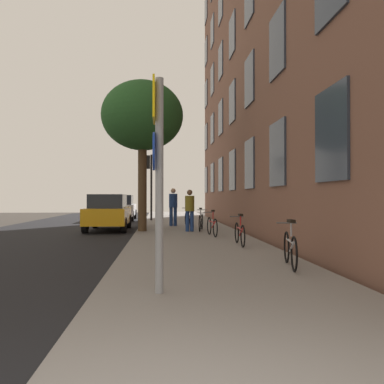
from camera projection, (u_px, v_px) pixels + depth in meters
The scene contains 16 objects.
ground_plane at pixel (105, 232), 16.63m from camera, with size 41.80×41.80×0.00m, color #332D28.
road_asphalt at pixel (55, 232), 16.46m from camera, with size 7.00×38.00×0.01m, color black.
sidewalk at pixel (186, 230), 16.91m from camera, with size 4.20×38.00×0.12m, color gray.
building_facade at pixel (246, 33), 16.73m from camera, with size 0.56×27.00×17.27m.
sign_post at pixel (158, 166), 5.64m from camera, with size 0.16×0.60×3.16m.
traffic_light at pixel (150, 175), 23.01m from camera, with size 0.43×0.24×3.93m.
tree_near at pixel (142, 117), 15.79m from camera, with size 3.35×3.35×6.16m.
bicycle_0 at pixel (290, 248), 7.67m from camera, with size 0.47×1.64×0.96m.
bicycle_1 at pixel (240, 233), 11.13m from camera, with size 0.42×1.64×0.92m.
bicycle_2 at pixel (212, 226), 13.77m from camera, with size 0.42×1.66×0.94m.
bicycle_3 at pixel (201, 222), 15.93m from camera, with size 0.49×1.69×0.95m.
bicycle_4 at pixel (189, 219), 17.87m from camera, with size 0.42×1.75×0.98m.
pedestrian_0 at pixel (190, 208), 15.56m from camera, with size 0.43×0.43×1.69m.
pedestrian_1 at pixel (173, 204), 18.55m from camera, with size 0.51×0.51×1.81m.
car_0 at pixel (108, 212), 17.28m from camera, with size 1.81×3.97×1.62m.
car_1 at pixel (121, 207), 24.84m from camera, with size 1.79×4.23×1.62m.
Camera 1 is at (0.01, -1.90, 1.53)m, focal length 35.99 mm.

